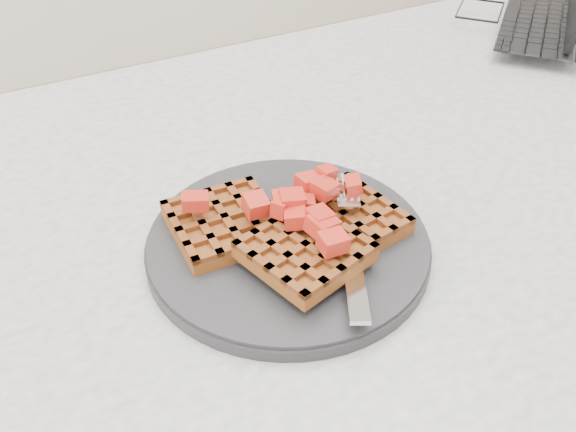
{
  "coord_description": "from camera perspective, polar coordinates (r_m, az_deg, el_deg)",
  "views": [
    {
      "loc": [
        -0.34,
        -0.42,
        1.13
      ],
      "look_at": [
        -0.14,
        -0.03,
        0.79
      ],
      "focal_mm": 40.0,
      "sensor_mm": 36.0,
      "label": 1
    }
  ],
  "objects": [
    {
      "name": "waffles",
      "position": [
        0.56,
        0.2,
        -1.23
      ],
      "size": [
        0.19,
        0.18,
        0.03
      ],
      "color": "brown",
      "rests_on": "plate"
    },
    {
      "name": "laptop",
      "position": [
        1.06,
        20.93,
        16.93
      ],
      "size": [
        0.34,
        0.34,
        0.2
      ],
      "rotation": [
        0.0,
        0.0,
        3.86
      ],
      "color": "black",
      "rests_on": "table"
    },
    {
      "name": "strawberry_pile",
      "position": [
        0.54,
        0.0,
        1.15
      ],
      "size": [
        0.15,
        0.15,
        0.02
      ],
      "primitive_type": null,
      "color": "#A11009",
      "rests_on": "waffles"
    },
    {
      "name": "plate",
      "position": [
        0.57,
        0.0,
        -2.5
      ],
      "size": [
        0.25,
        0.25,
        0.02
      ],
      "primitive_type": "cylinder",
      "color": "black",
      "rests_on": "table"
    },
    {
      "name": "table",
      "position": [
        0.73,
        8.62,
        -4.8
      ],
      "size": [
        1.2,
        0.8,
        0.75
      ],
      "color": "silver",
      "rests_on": "ground"
    },
    {
      "name": "fork",
      "position": [
        0.55,
        5.54,
        -2.31
      ],
      "size": [
        0.1,
        0.17,
        0.02
      ],
      "primitive_type": null,
      "rotation": [
        0.0,
        0.0,
        -0.48
      ],
      "color": "silver",
      "rests_on": "plate"
    }
  ]
}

